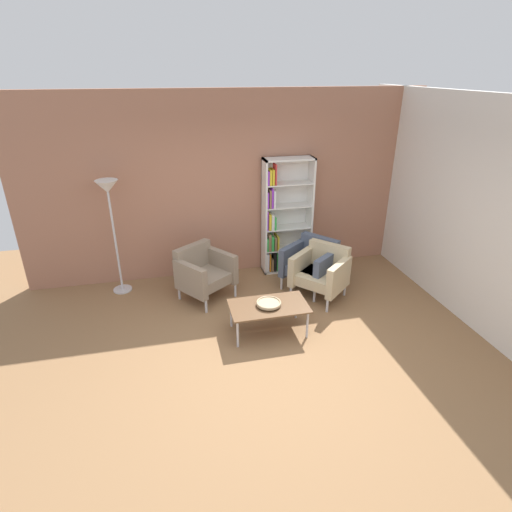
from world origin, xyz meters
name	(u,v)px	position (x,y,z in m)	size (l,w,h in m)	color
ground_plane	(267,357)	(0.00, 0.00, 0.00)	(8.32, 8.32, 0.00)	olive
brick_back_panel	(229,186)	(0.00, 2.46, 1.45)	(6.40, 0.12, 2.90)	#A87056
plaster_right_partition	(466,209)	(2.86, 0.60, 1.45)	(0.12, 5.20, 2.90)	silver
bookshelf_tall	(282,219)	(0.82, 2.25, 0.91)	(0.80, 0.30, 1.90)	silver
coffee_table_low	(269,307)	(0.15, 0.50, 0.37)	(1.00, 0.56, 0.40)	brown
decorative_bowl	(269,303)	(0.15, 0.50, 0.43)	(0.32, 0.32, 0.05)	tan
armchair_near_window	(203,272)	(-0.56, 1.61, 0.41)	(0.95, 0.94, 0.78)	gray
armchair_spare_guest	(321,271)	(1.15, 1.24, 0.41)	(0.94, 0.95, 0.78)	#C6B289
armchair_corner_red	(311,263)	(1.10, 1.54, 0.41)	(0.94, 0.95, 0.78)	#4C566B
floor_lamp_torchiere	(109,200)	(-1.79, 2.09, 1.45)	(0.32, 0.32, 1.74)	silver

